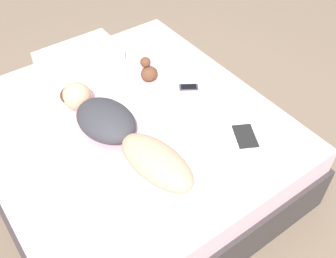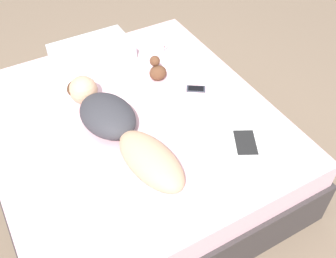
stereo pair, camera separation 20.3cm
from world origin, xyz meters
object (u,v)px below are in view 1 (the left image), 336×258
at_px(person, 118,130).
at_px(coffee_mug, 147,49).
at_px(cell_phone, 189,87).
at_px(open_magazine, 231,138).

distance_m(person, coffee_mug, 1.01).
distance_m(coffee_mug, cell_phone, 0.57).
bearing_deg(person, coffee_mug, 37.58).
relative_size(open_magazine, cell_phone, 3.26).
xyz_separation_m(person, coffee_mug, (0.70, 0.73, -0.05)).
xyz_separation_m(open_magazine, coffee_mug, (0.10, 1.15, 0.04)).
bearing_deg(coffee_mug, open_magazine, -95.08).
bearing_deg(open_magazine, person, 173.32).
xyz_separation_m(coffee_mug, cell_phone, (-0.00, -0.57, -0.04)).
bearing_deg(person, open_magazine, -43.20).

